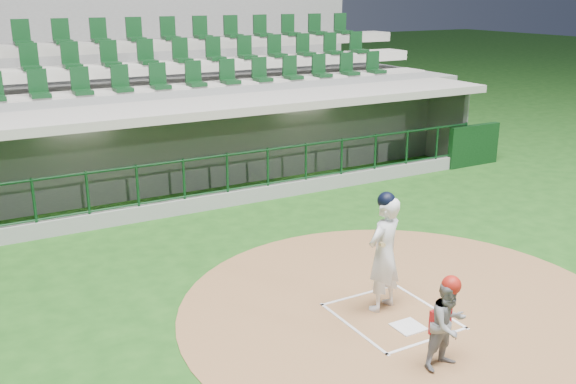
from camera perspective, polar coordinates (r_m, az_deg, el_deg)
ground at (r=10.57m, az=8.20°, el=-10.26°), size 120.00×120.00×0.00m
dirt_circle at (r=10.60m, az=10.17°, el=-10.25°), size 7.20×7.20×0.01m
home_plate at (r=10.08m, az=10.65°, el=-11.69°), size 0.43×0.43×0.02m
batter_box_chalk at (r=10.35m, az=9.22°, el=-10.82°), size 1.55×1.80×0.01m
dugout_structure at (r=16.79m, az=-7.57°, el=3.74°), size 16.40×3.70×3.00m
seating_deck at (r=19.47m, az=-11.46°, el=6.83°), size 17.00×6.72×5.15m
batter at (r=10.17m, az=8.53°, el=-5.29°), size 0.93×0.96×1.95m
catcher at (r=8.95m, az=14.04°, el=-11.21°), size 0.65×0.52×1.33m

